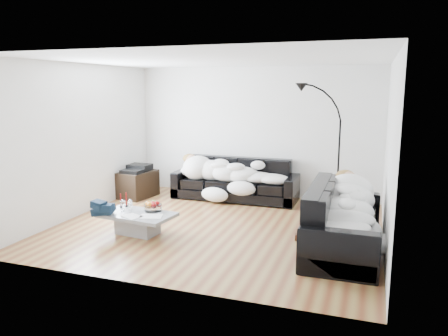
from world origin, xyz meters
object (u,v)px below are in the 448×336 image
(sleeper_back, at_px, (234,169))
(av_cabinet, at_px, (138,184))
(wine_glass_b, at_px, (123,205))
(fruit_bowl, at_px, (153,206))
(sleeper_right, at_px, (345,203))
(candle_left, at_px, (121,201))
(candle_right, at_px, (126,200))
(stereo, at_px, (137,168))
(wine_glass_a, at_px, (130,205))
(sofa_back, at_px, (235,179))
(floor_lamp, at_px, (339,157))
(shoes, at_px, (311,236))
(sofa_right, at_px, (344,218))
(coffee_table, at_px, (138,223))
(wine_glass_c, at_px, (130,208))

(sleeper_back, distance_m, av_cabinet, 2.00)
(wine_glass_b, bearing_deg, fruit_bowl, 19.92)
(sleeper_right, distance_m, candle_left, 3.41)
(candle_right, height_order, stereo, stereo)
(sleeper_back, xyz_separation_m, wine_glass_a, (-0.96, -2.30, -0.22))
(sofa_back, height_order, floor_lamp, floor_lamp)
(shoes, relative_size, stereo, 1.06)
(sleeper_right, distance_m, wine_glass_b, 3.29)
(sofa_right, distance_m, candle_left, 3.41)
(sleeper_right, relative_size, candle_right, 8.19)
(shoes, bearing_deg, candle_right, -171.93)
(sofa_back, distance_m, sleeper_right, 3.07)
(coffee_table, distance_m, candle_right, 0.52)
(sleeper_right, height_order, stereo, sleeper_right)
(sofa_back, relative_size, fruit_bowl, 8.97)
(coffee_table, relative_size, wine_glass_a, 6.53)
(wine_glass_b, distance_m, floor_lamp, 3.75)
(wine_glass_a, xyz_separation_m, wine_glass_c, (0.09, -0.16, 0.00))
(fruit_bowl, distance_m, wine_glass_b, 0.46)
(wine_glass_b, height_order, stereo, stereo)
(candle_left, distance_m, av_cabinet, 1.96)
(fruit_bowl, relative_size, wine_glass_a, 1.61)
(candle_right, bearing_deg, stereo, 114.82)
(coffee_table, bearing_deg, floor_lamp, 38.17)
(wine_glass_c, height_order, candle_right, candle_right)
(av_cabinet, bearing_deg, sleeper_back, 21.68)
(stereo, bearing_deg, coffee_table, -57.74)
(candle_left, bearing_deg, sofa_right, 3.01)
(coffee_table, distance_m, shoes, 2.60)
(sleeper_right, bearing_deg, wine_glass_a, 94.52)
(sofa_back, height_order, stereo, sofa_back)
(coffee_table, xyz_separation_m, stereo, (-1.15, 2.01, 0.43))
(wine_glass_b, relative_size, floor_lamp, 0.09)
(wine_glass_b, xyz_separation_m, wine_glass_c, (0.17, -0.07, -0.00))
(fruit_bowl, height_order, wine_glass_c, wine_glass_c)
(av_cabinet, height_order, stereo, stereo)
(wine_glass_a, height_order, shoes, wine_glass_a)
(av_cabinet, bearing_deg, wine_glass_a, -53.57)
(sleeper_right, bearing_deg, sleeper_back, 47.41)
(stereo, bearing_deg, candle_left, -65.13)
(wine_glass_a, distance_m, shoes, 2.78)
(sofa_back, bearing_deg, sofa_right, -43.27)
(sofa_back, distance_m, stereo, 1.99)
(candle_right, relative_size, floor_lamp, 0.11)
(candle_left, bearing_deg, coffee_table, -26.07)
(sleeper_right, xyz_separation_m, candle_left, (-3.40, -0.18, -0.22))
(sofa_right, relative_size, wine_glass_b, 12.15)
(sofa_right, xyz_separation_m, sleeper_right, (0.00, -0.00, 0.21))
(coffee_table, height_order, floor_lamp, floor_lamp)
(floor_lamp, bearing_deg, stereo, -153.94)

